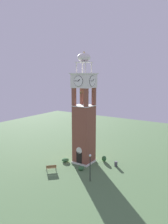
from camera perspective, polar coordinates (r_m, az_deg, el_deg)
The scene contains 8 objects.
ground at distance 39.60m, azimuth 0.00°, elevation -12.66°, with size 80.00×80.00×0.00m, color #517547.
clock_tower at distance 37.39m, azimuth -0.00°, elevation -1.83°, with size 3.52×3.52×18.59m.
park_bench at distance 36.63m, azimuth -8.33°, elevation -13.86°, with size 1.43×1.46×0.95m.
lamp_post at distance 32.18m, azimuth 1.56°, elevation -12.77°, with size 0.36×0.36×3.99m.
trash_bin at distance 38.26m, azimuth 8.13°, elevation -12.94°, with size 0.52×0.52×0.80m, color #4C4C51.
shrub_near_entry at distance 36.52m, azimuth -0.74°, elevation -14.09°, with size 0.91×0.91×0.66m, color #336638.
shrub_left_of_tower at distance 39.91m, azimuth 5.13°, elevation -11.74°, with size 0.80×0.80×1.02m, color #336638.
shrub_behind_bench at distance 39.92m, azimuth -4.73°, elevation -12.04°, with size 1.26×1.26×0.60m, color #336638.
Camera 1 is at (20.29, -30.52, 15.00)m, focal length 35.90 mm.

